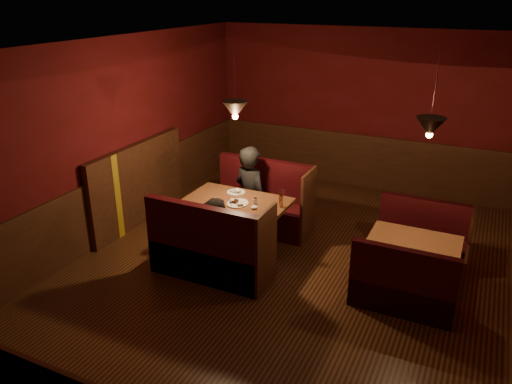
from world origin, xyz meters
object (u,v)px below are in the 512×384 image
at_px(main_bench_far, 263,207).
at_px(diner_b, 217,226).
at_px(second_table, 413,251).
at_px(main_table, 238,212).
at_px(second_bench_far, 422,242).
at_px(second_bench_near, 404,290).
at_px(main_bench_near, 210,254).
at_px(diner_a, 251,179).

distance_m(main_bench_far, diner_b, 1.54).
distance_m(second_table, diner_b, 2.49).
height_order(main_table, second_bench_far, main_table).
bearing_deg(main_bench_far, diner_b, -88.27).
xyz_separation_m(second_bench_near, diner_b, (-2.35, -0.20, 0.42)).
height_order(second_bench_far, diner_b, diner_b).
xyz_separation_m(main_table, second_bench_near, (2.41, -0.49, -0.32)).
bearing_deg(second_bench_far, main_bench_near, -145.51).
relative_size(second_bench_far, diner_a, 0.70).
distance_m(diner_a, diner_b, 1.31).
relative_size(main_bench_near, diner_a, 0.92).
bearing_deg(diner_b, main_bench_far, 91.11).
relative_size(main_table, diner_b, 1.03).
distance_m(main_bench_near, diner_a, 1.52).
bearing_deg(main_bench_far, diner_a, -117.77).
bearing_deg(diner_a, main_bench_near, 116.13).
distance_m(second_bench_near, diner_a, 2.79).
bearing_deg(main_bench_near, second_table, 22.65).
bearing_deg(main_bench_near, diner_a, 94.34).
distance_m(second_bench_far, diner_b, 2.82).
height_order(diner_a, diner_b, diner_a).
bearing_deg(second_bench_far, second_table, -92.20).
xyz_separation_m(main_bench_far, diner_a, (-0.11, -0.21, 0.52)).
xyz_separation_m(second_table, second_bench_far, (0.03, 0.66, -0.18)).
height_order(main_table, diner_b, diner_b).
relative_size(second_table, second_bench_far, 0.90).
xyz_separation_m(main_bench_near, second_bench_near, (2.39, 0.33, -0.07)).
height_order(main_bench_far, second_bench_far, main_bench_far).
relative_size(second_bench_far, diner_b, 0.87).
relative_size(second_table, diner_a, 0.64).
distance_m(main_bench_far, second_table, 2.46).
relative_size(second_bench_near, diner_b, 0.87).
relative_size(diner_a, diner_b, 1.24).
bearing_deg(diner_a, main_table, 120.43).
xyz_separation_m(second_table, diner_a, (-2.48, 0.44, 0.40)).
relative_size(main_bench_near, diner_b, 1.13).
height_order(main_bench_far, diner_a, diner_a).
relative_size(main_table, diner_a, 0.83).
xyz_separation_m(second_bench_near, diner_a, (-2.50, 1.10, 0.59)).
xyz_separation_m(main_bench_near, second_table, (2.37, 0.99, 0.12)).
relative_size(main_bench_far, diner_a, 0.92).
bearing_deg(diner_b, diner_a, 96.16).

